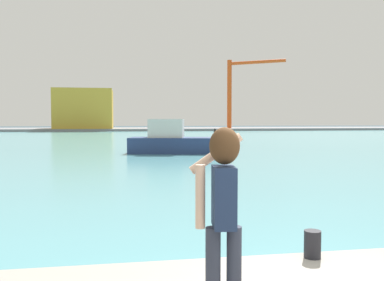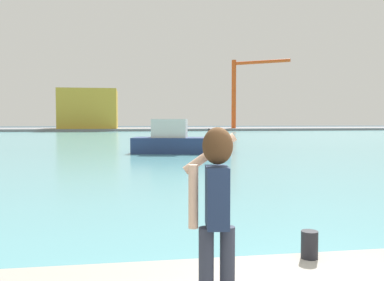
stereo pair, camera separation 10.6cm
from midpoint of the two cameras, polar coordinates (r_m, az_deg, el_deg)
ground_plane at (r=53.29m, az=-7.61°, el=0.33°), size 220.00×220.00×0.00m
harbor_water at (r=55.28m, az=-7.69°, el=0.43°), size 140.00×100.00×0.02m
far_shore_dock at (r=95.24m, az=-8.52°, el=1.57°), size 140.00×20.00×0.51m
person_photographer at (r=3.83m, az=3.46°, el=-8.29°), size 0.53×0.56×1.74m
harbor_bollard at (r=5.77m, az=15.80°, el=-13.63°), size 0.22×0.22×0.36m
boat_moored at (r=28.51m, az=-2.38°, el=-0.11°), size 7.07×3.82×2.35m
warehouse_left at (r=92.73m, az=-14.66°, el=4.21°), size 11.96×12.61×8.36m
port_crane at (r=91.94m, az=6.22°, el=7.60°), size 10.95×7.70×15.07m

